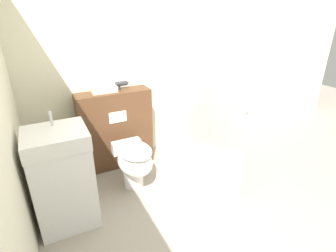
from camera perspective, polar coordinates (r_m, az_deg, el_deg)
The scene contains 8 objects.
ground_plane at distance 2.80m, azimuth 9.81°, elevation -21.48°, with size 12.00×12.00×0.00m, color #9E9384.
wall_back at distance 3.66m, azimuth -6.12°, elevation 12.39°, with size 8.00×0.06×2.50m.
partition_panel at distance 3.54m, azimuth -11.23°, elevation -0.76°, with size 0.94×0.28×1.05m.
shower_glass at distance 3.25m, azimuth 8.28°, elevation 7.91°, with size 0.04×1.55×2.18m.
toilet at distance 3.11m, azimuth -7.45°, elevation -7.85°, with size 0.38×0.62×0.55m.
sink_vanity at distance 2.75m, azimuth -21.88°, elevation -10.50°, with size 0.55×0.50×1.15m.
hair_drier at distance 3.41m, azimuth -10.00°, elevation 9.04°, with size 0.18×0.06×0.11m.
folded_towel at distance 3.35m, azimuth -13.72°, elevation 7.74°, with size 0.31×0.16×0.07m.
Camera 1 is at (-1.26, -1.52, 1.99)m, focal length 28.00 mm.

